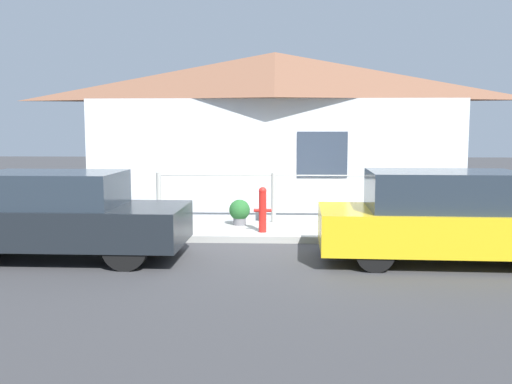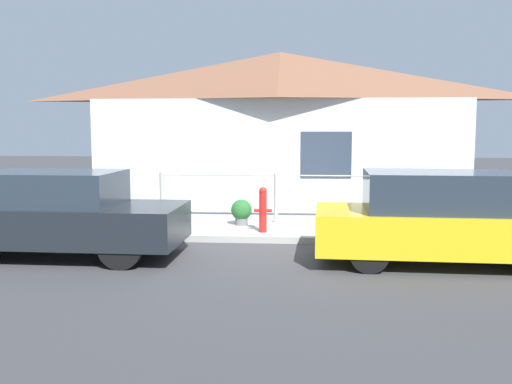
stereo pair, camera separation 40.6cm
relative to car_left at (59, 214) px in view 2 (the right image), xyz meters
name	(u,v)px [view 2 (the right image)]	position (x,y,z in m)	size (l,w,h in m)	color
ground_plane	(272,244)	(3.36, 1.30, -0.70)	(60.00, 60.00, 0.00)	#38383A
sidewalk	(274,231)	(3.36, 2.19, -0.64)	(24.00, 1.76, 0.12)	#9E9E99
house	(280,85)	(3.37, 4.71, 2.36)	(8.80, 2.23, 3.83)	silver
fence	(276,195)	(3.36, 2.92, -0.01)	(4.90, 0.10, 1.03)	#999993
car_left	(59,214)	(0.00, 0.00, 0.00)	(3.91, 1.69, 1.38)	black
car_right	(448,219)	(6.11, 0.00, -0.01)	(4.15, 1.76, 1.42)	gold
fire_hydrant	(263,209)	(3.17, 1.77, -0.13)	(0.34, 0.15, 0.86)	red
potted_plant_near_hydrant	(241,211)	(2.68, 2.55, -0.30)	(0.42, 0.42, 0.52)	slate
potted_plant_by_fence	(114,210)	(0.12, 2.33, -0.27)	(0.41, 0.41, 0.57)	brown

